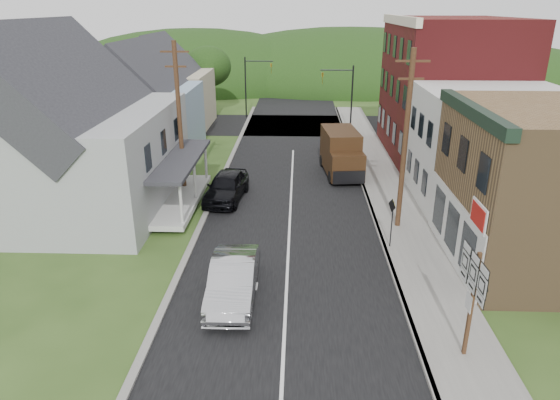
# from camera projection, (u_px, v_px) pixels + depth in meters

# --- Properties ---
(ground) EXTENTS (120.00, 120.00, 0.00)m
(ground) POSITION_uv_depth(u_px,v_px,m) (288.00, 257.00, 22.87)
(ground) COLOR #2D4719
(ground) RESTS_ON ground
(road) EXTENTS (9.00, 90.00, 0.02)m
(road) POSITION_uv_depth(u_px,v_px,m) (292.00, 184.00, 32.17)
(road) COLOR black
(road) RESTS_ON ground
(cross_road) EXTENTS (60.00, 9.00, 0.02)m
(cross_road) POSITION_uv_depth(u_px,v_px,m) (294.00, 125.00, 47.99)
(cross_road) COLOR black
(cross_road) RESTS_ON ground
(sidewalk_right) EXTENTS (2.80, 55.00, 0.15)m
(sidewalk_right) POSITION_uv_depth(u_px,v_px,m) (389.00, 196.00, 30.08)
(sidewalk_right) COLOR slate
(sidewalk_right) RESTS_ON ground
(curb_right) EXTENTS (0.20, 55.00, 0.15)m
(curb_right) POSITION_uv_depth(u_px,v_px,m) (366.00, 195.00, 30.13)
(curb_right) COLOR slate
(curb_right) RESTS_ON ground
(curb_left) EXTENTS (0.30, 55.00, 0.12)m
(curb_left) POSITION_uv_depth(u_px,v_px,m) (215.00, 193.00, 30.46)
(curb_left) COLOR slate
(curb_left) RESTS_ON ground
(storefront_tan) EXTENTS (8.00, 8.00, 7.00)m
(storefront_tan) POSITION_uv_depth(u_px,v_px,m) (554.00, 189.00, 21.20)
(storefront_tan) COLOR brown
(storefront_tan) RESTS_ON ground
(storefront_white) EXTENTS (8.00, 7.00, 6.50)m
(storefront_white) POSITION_uv_depth(u_px,v_px,m) (490.00, 148.00, 28.26)
(storefront_white) COLOR silver
(storefront_white) RESTS_ON ground
(storefront_red) EXTENTS (8.00, 12.00, 10.00)m
(storefront_red) POSITION_uv_depth(u_px,v_px,m) (448.00, 90.00, 36.46)
(storefront_red) COLOR maroon
(storefront_red) RESTS_ON ground
(house_gray) EXTENTS (10.20, 12.24, 8.35)m
(house_gray) POSITION_uv_depth(u_px,v_px,m) (72.00, 133.00, 27.33)
(house_gray) COLOR #A7AAAC
(house_gray) RESTS_ON ground
(house_blue) EXTENTS (7.14, 8.16, 7.28)m
(house_blue) POSITION_uv_depth(u_px,v_px,m) (148.00, 106.00, 37.72)
(house_blue) COLOR #869DB8
(house_blue) RESTS_ON ground
(house_cream) EXTENTS (7.14, 8.16, 7.28)m
(house_cream) POSITION_uv_depth(u_px,v_px,m) (171.00, 87.00, 46.11)
(house_cream) COLOR #BDB092
(house_cream) RESTS_ON ground
(utility_pole_right) EXTENTS (1.60, 0.26, 9.00)m
(utility_pole_right) POSITION_uv_depth(u_px,v_px,m) (405.00, 140.00, 24.23)
(utility_pole_right) COLOR #472D19
(utility_pole_right) RESTS_ON ground
(utility_pole_left) EXTENTS (1.60, 0.26, 9.00)m
(utility_pole_left) POSITION_uv_depth(u_px,v_px,m) (179.00, 119.00, 28.84)
(utility_pole_left) COLOR #472D19
(utility_pole_left) RESTS_ON ground
(traffic_signal_right) EXTENTS (2.87, 0.20, 6.00)m
(traffic_signal_right) POSITION_uv_depth(u_px,v_px,m) (344.00, 92.00, 43.21)
(traffic_signal_right) COLOR black
(traffic_signal_right) RESTS_ON ground
(traffic_signal_left) EXTENTS (2.87, 0.20, 6.00)m
(traffic_signal_left) POSITION_uv_depth(u_px,v_px,m) (252.00, 80.00, 50.02)
(traffic_signal_left) COLOR black
(traffic_signal_left) RESTS_ON ground
(tree_left_b) EXTENTS (4.80, 4.80, 6.94)m
(tree_left_b) POSITION_uv_depth(u_px,v_px,m) (35.00, 101.00, 32.85)
(tree_left_b) COLOR #382616
(tree_left_b) RESTS_ON ground
(tree_left_c) EXTENTS (5.80, 5.80, 8.41)m
(tree_left_c) POSITION_uv_depth(u_px,v_px,m) (58.00, 70.00, 39.98)
(tree_left_c) COLOR #382616
(tree_left_c) RESTS_ON ground
(tree_left_d) EXTENTS (4.80, 4.80, 6.94)m
(tree_left_d) POSITION_uv_depth(u_px,v_px,m) (208.00, 67.00, 51.17)
(tree_left_d) COLOR #382616
(tree_left_d) RESTS_ON ground
(forested_ridge) EXTENTS (90.00, 30.00, 16.00)m
(forested_ridge) POSITION_uv_depth(u_px,v_px,m) (296.00, 83.00, 74.03)
(forested_ridge) COLOR black
(forested_ridge) RESTS_ON ground
(silver_sedan) EXTENTS (1.81, 4.97, 1.63)m
(silver_sedan) POSITION_uv_depth(u_px,v_px,m) (233.00, 280.00, 19.39)
(silver_sedan) COLOR #BABABF
(silver_sedan) RESTS_ON ground
(dark_sedan) EXTENTS (2.52, 5.11, 1.68)m
(dark_sedan) POSITION_uv_depth(u_px,v_px,m) (226.00, 187.00, 29.32)
(dark_sedan) COLOR black
(dark_sedan) RESTS_ON ground
(delivery_van) EXTENTS (2.71, 5.52, 2.97)m
(delivery_van) POSITION_uv_depth(u_px,v_px,m) (341.00, 153.00, 33.52)
(delivery_van) COLOR black
(delivery_van) RESTS_ON ground
(route_sign_cluster) EXTENTS (0.20, 2.12, 3.70)m
(route_sign_cluster) POSITION_uv_depth(u_px,v_px,m) (472.00, 290.00, 15.48)
(route_sign_cluster) COLOR #472D19
(route_sign_cluster) RESTS_ON sidewalk_right
(warning_sign) EXTENTS (0.23, 0.64, 2.41)m
(warning_sign) POSITION_uv_depth(u_px,v_px,m) (392.00, 216.00, 23.05)
(warning_sign) COLOR black
(warning_sign) RESTS_ON sidewalk_right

